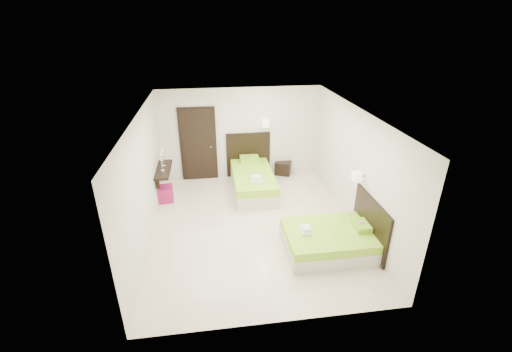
{
  "coord_description": "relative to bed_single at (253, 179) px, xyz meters",
  "views": [
    {
      "loc": [
        -0.87,
        -6.52,
        4.32
      ],
      "look_at": [
        0.1,
        0.3,
        1.1
      ],
      "focal_mm": 24.0,
      "sensor_mm": 36.0,
      "label": 1
    }
  ],
  "objects": [
    {
      "name": "bed_single",
      "position": [
        0.0,
        0.0,
        0.0
      ],
      "size": [
        1.27,
        2.12,
        1.75
      ],
      "color": "beige",
      "rests_on": "ground"
    },
    {
      "name": "floor",
      "position": [
        -0.22,
        -1.77,
        -0.32
      ],
      "size": [
        5.5,
        5.5,
        0.0
      ],
      "primitive_type": "plane",
      "color": "beige",
      "rests_on": "ground"
    },
    {
      "name": "console_shelf",
      "position": [
        -2.3,
        -0.17,
        0.5
      ],
      "size": [
        0.35,
        1.2,
        0.78
      ],
      "color": "black",
      "rests_on": "ground"
    },
    {
      "name": "nightstand",
      "position": [
        1.04,
        0.91,
        -0.12
      ],
      "size": [
        0.57,
        0.55,
        0.4
      ],
      "primitive_type": "cube",
      "rotation": [
        0.0,
        0.0,
        -0.4
      ],
      "color": "black",
      "rests_on": "ground"
    },
    {
      "name": "door",
      "position": [
        -1.42,
        0.93,
        0.73
      ],
      "size": [
        1.02,
        0.15,
        2.14
      ],
      "color": "black",
      "rests_on": "ground"
    },
    {
      "name": "ottoman",
      "position": [
        -2.31,
        -0.3,
        -0.12
      ],
      "size": [
        0.42,
        0.42,
        0.39
      ],
      "primitive_type": "cube",
      "rotation": [
        0.0,
        0.0,
        0.08
      ],
      "color": "maroon",
      "rests_on": "ground"
    },
    {
      "name": "bed_double",
      "position": [
        1.23,
        -2.86,
        -0.06
      ],
      "size": [
        1.75,
        1.48,
        1.44
      ],
      "color": "beige",
      "rests_on": "ground"
    }
  ]
}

